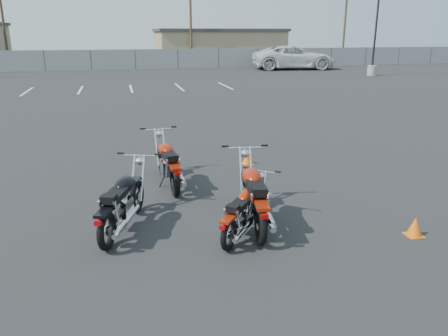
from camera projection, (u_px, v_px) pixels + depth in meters
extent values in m
plane|color=black|center=(221.00, 209.00, 8.60)|extent=(120.00, 120.00, 0.00)
torus|color=black|center=(162.00, 162.00, 10.58)|extent=(0.16, 0.66, 0.65)
cylinder|color=silver|center=(162.00, 162.00, 10.58)|extent=(0.12, 0.18, 0.17)
torus|color=black|center=(175.00, 182.00, 9.15)|extent=(0.16, 0.66, 0.65)
cylinder|color=silver|center=(175.00, 182.00, 9.15)|extent=(0.12, 0.18, 0.17)
cube|color=black|center=(168.00, 169.00, 9.85)|extent=(0.19, 1.14, 0.07)
cube|color=silver|center=(168.00, 167.00, 9.78)|extent=(0.33, 0.43, 0.33)
cylinder|color=silver|center=(168.00, 159.00, 9.73)|extent=(0.24, 0.29, 0.29)
ellipsoid|color=maroon|center=(166.00, 150.00, 9.91)|extent=(0.37, 0.65, 0.28)
cube|color=black|center=(170.00, 157.00, 9.44)|extent=(0.32, 0.61, 0.11)
cube|color=black|center=(172.00, 158.00, 9.18)|extent=(0.25, 0.21, 0.13)
cube|color=maroon|center=(175.00, 167.00, 9.03)|extent=(0.23, 0.47, 0.05)
cube|color=maroon|center=(161.00, 148.00, 10.48)|extent=(0.17, 0.38, 0.04)
cylinder|color=silver|center=(179.00, 167.00, 9.26)|extent=(0.07, 0.20, 0.43)
cylinder|color=silver|center=(167.00, 168.00, 9.18)|extent=(0.07, 0.20, 0.43)
cylinder|color=silver|center=(179.00, 176.00, 9.63)|extent=(0.18, 1.20, 0.14)
cylinder|color=silver|center=(182.00, 180.00, 9.30)|extent=(0.16, 0.39, 0.14)
cylinder|color=silver|center=(164.00, 146.00, 10.62)|extent=(0.08, 0.43, 0.85)
cylinder|color=silver|center=(156.00, 147.00, 10.57)|extent=(0.08, 0.43, 0.85)
sphere|color=silver|center=(159.00, 134.00, 10.67)|extent=(0.19, 0.19, 0.17)
cylinder|color=silver|center=(158.00, 129.00, 10.66)|extent=(0.76, 0.09, 0.03)
cylinder|color=black|center=(174.00, 127.00, 10.73)|extent=(0.13, 0.05, 0.04)
cylinder|color=black|center=(143.00, 129.00, 10.51)|extent=(0.13, 0.05, 0.04)
cylinder|color=black|center=(163.00, 180.00, 9.77)|extent=(0.17, 0.04, 0.33)
cube|color=#990505|center=(178.00, 174.00, 8.79)|extent=(0.11, 0.07, 0.07)
torus|color=black|center=(137.00, 196.00, 8.38)|extent=(0.33, 0.64, 0.64)
cylinder|color=silver|center=(137.00, 196.00, 8.38)|extent=(0.16, 0.20, 0.17)
torus|color=black|center=(107.00, 231.00, 6.92)|extent=(0.33, 0.64, 0.64)
cylinder|color=silver|center=(107.00, 231.00, 6.92)|extent=(0.16, 0.20, 0.17)
cube|color=black|center=(123.00, 210.00, 7.64)|extent=(0.49, 1.08, 0.06)
cube|color=silver|center=(122.00, 207.00, 7.57)|extent=(0.42, 0.48, 0.32)
cylinder|color=silver|center=(121.00, 197.00, 7.51)|extent=(0.29, 0.32, 0.28)
ellipsoid|color=black|center=(125.00, 184.00, 7.70)|extent=(0.52, 0.69, 0.27)
cube|color=black|center=(115.00, 196.00, 7.22)|extent=(0.46, 0.64, 0.11)
cube|color=black|center=(109.00, 199.00, 6.96)|extent=(0.29, 0.26, 0.13)
cube|color=black|center=(104.00, 212.00, 6.80)|extent=(0.34, 0.48, 0.05)
cube|color=black|center=(136.00, 180.00, 8.28)|extent=(0.26, 0.39, 0.04)
cylinder|color=silver|center=(117.00, 212.00, 6.98)|extent=(0.12, 0.20, 0.42)
cylinder|color=silver|center=(101.00, 211.00, 7.01)|extent=(0.12, 0.20, 0.42)
cylinder|color=silver|center=(127.00, 221.00, 7.34)|extent=(0.50, 1.13, 0.14)
cylinder|color=silver|center=(119.00, 228.00, 7.01)|extent=(0.25, 0.40, 0.14)
cylinder|color=silver|center=(143.00, 178.00, 8.39)|extent=(0.19, 0.41, 0.84)
cylinder|color=silver|center=(133.00, 177.00, 8.41)|extent=(0.19, 0.41, 0.84)
sphere|color=silver|center=(140.00, 161.00, 8.48)|extent=(0.22, 0.22, 0.17)
cylinder|color=silver|center=(140.00, 156.00, 8.47)|extent=(0.71, 0.29, 0.03)
cylinder|color=black|center=(158.00, 154.00, 8.39)|extent=(0.13, 0.08, 0.04)
cylinder|color=black|center=(121.00, 153.00, 8.48)|extent=(0.13, 0.08, 0.04)
cylinder|color=black|center=(114.00, 222.00, 7.62)|extent=(0.17, 0.08, 0.32)
cube|color=#990505|center=(98.00, 223.00, 6.56)|extent=(0.12, 0.10, 0.06)
torus|color=black|center=(247.00, 190.00, 8.66)|extent=(0.22, 0.69, 0.68)
cylinder|color=silver|center=(247.00, 190.00, 8.66)|extent=(0.14, 0.20, 0.18)
torus|color=black|center=(261.00, 225.00, 7.09)|extent=(0.22, 0.69, 0.68)
cylinder|color=silver|center=(261.00, 225.00, 7.09)|extent=(0.14, 0.20, 0.18)
cube|color=black|center=(253.00, 203.00, 7.86)|extent=(0.29, 1.20, 0.07)
cube|color=silver|center=(254.00, 201.00, 7.79)|extent=(0.38, 0.47, 0.34)
cylinder|color=silver|center=(254.00, 190.00, 7.73)|extent=(0.27, 0.31, 0.30)
ellipsoid|color=maroon|center=(252.00, 177.00, 7.93)|extent=(0.44, 0.70, 0.29)
cube|color=black|center=(257.00, 188.00, 7.42)|extent=(0.38, 0.66, 0.11)
cube|color=black|center=(259.00, 192.00, 7.13)|extent=(0.28, 0.24, 0.14)
cube|color=maroon|center=(262.00, 205.00, 6.96)|extent=(0.27, 0.50, 0.06)
cube|color=maroon|center=(247.00, 173.00, 8.55)|extent=(0.20, 0.40, 0.05)
cylinder|color=silver|center=(268.00, 204.00, 7.18)|extent=(0.09, 0.22, 0.45)
cylinder|color=silver|center=(251.00, 205.00, 7.16)|extent=(0.09, 0.22, 0.45)
cylinder|color=silver|center=(266.00, 214.00, 7.57)|extent=(0.29, 1.25, 0.15)
cylinder|color=silver|center=(270.00, 221.00, 7.22)|extent=(0.19, 0.42, 0.15)
cylinder|color=silver|center=(251.00, 170.00, 8.69)|extent=(0.12, 0.46, 0.90)
cylinder|color=silver|center=(241.00, 170.00, 8.67)|extent=(0.12, 0.46, 0.90)
sphere|color=silver|center=(245.00, 154.00, 8.77)|extent=(0.21, 0.21, 0.18)
cylinder|color=silver|center=(245.00, 148.00, 8.75)|extent=(0.79, 0.15, 0.03)
cylinder|color=black|center=(265.00, 145.00, 8.75)|extent=(0.14, 0.06, 0.04)
cylinder|color=black|center=(225.00, 146.00, 8.68)|extent=(0.14, 0.06, 0.04)
cylinder|color=black|center=(245.00, 217.00, 7.81)|extent=(0.18, 0.05, 0.34)
cube|color=#990505|center=(265.00, 216.00, 6.71)|extent=(0.12, 0.08, 0.07)
torus|color=black|center=(256.00, 206.00, 8.03)|extent=(0.40, 0.48, 0.53)
cylinder|color=silver|center=(256.00, 206.00, 8.03)|extent=(0.16, 0.17, 0.14)
torus|color=black|center=(229.00, 235.00, 6.92)|extent=(0.40, 0.48, 0.53)
cylinder|color=silver|center=(229.00, 235.00, 6.92)|extent=(0.16, 0.17, 0.14)
cube|color=black|center=(244.00, 218.00, 7.46)|extent=(0.64, 0.79, 0.05)
cube|color=silver|center=(243.00, 216.00, 7.41)|extent=(0.40, 0.42, 0.27)
cylinder|color=silver|center=(243.00, 207.00, 7.36)|extent=(0.28, 0.28, 0.23)
ellipsoid|color=maroon|center=(247.00, 196.00, 7.50)|extent=(0.53, 0.57, 0.23)
cube|color=black|center=(238.00, 206.00, 7.14)|extent=(0.48, 0.53, 0.09)
cube|color=black|center=(233.00, 208.00, 6.93)|extent=(0.25, 0.24, 0.11)
cube|color=maroon|center=(228.00, 219.00, 6.82)|extent=(0.35, 0.39, 0.04)
cube|color=maroon|center=(257.00, 192.00, 7.95)|extent=(0.27, 0.31, 0.04)
cylinder|color=silver|center=(238.00, 220.00, 6.92)|extent=(0.13, 0.16, 0.35)
cylinder|color=silver|center=(226.00, 218.00, 7.01)|extent=(0.13, 0.16, 0.35)
cylinder|color=silver|center=(246.00, 228.00, 7.19)|extent=(0.66, 0.82, 0.11)
cylinder|color=silver|center=(239.00, 234.00, 6.94)|extent=(0.28, 0.31, 0.12)
cylinder|color=silver|center=(263.00, 191.00, 8.01)|extent=(0.25, 0.30, 0.70)
cylinder|color=silver|center=(255.00, 190.00, 8.07)|extent=(0.25, 0.30, 0.70)
sphere|color=silver|center=(262.00, 176.00, 8.10)|extent=(0.20, 0.20, 0.14)
cylinder|color=silver|center=(262.00, 171.00, 8.09)|extent=(0.51, 0.40, 0.03)
cylinder|color=black|center=(278.00, 172.00, 7.94)|extent=(0.10, 0.09, 0.03)
cylinder|color=black|center=(246.00, 168.00, 8.18)|extent=(0.10, 0.09, 0.03)
cylinder|color=black|center=(235.00, 227.00, 7.49)|extent=(0.12, 0.10, 0.27)
cube|color=#990505|center=(222.00, 228.00, 6.63)|extent=(0.10, 0.10, 0.05)
cone|color=orange|center=(247.00, 157.00, 11.51)|extent=(0.27, 0.27, 0.34)
cube|color=orange|center=(247.00, 163.00, 11.56)|extent=(0.29, 0.29, 0.01)
cone|color=orange|center=(415.00, 226.00, 7.43)|extent=(0.26, 0.26, 0.32)
cube|color=orange|center=(414.00, 235.00, 7.48)|extent=(0.28, 0.28, 0.01)
cylinder|color=#999590|center=(372.00, 70.00, 34.94)|extent=(0.70, 0.70, 0.80)
cylinder|color=black|center=(379.00, 0.00, 33.37)|extent=(0.16, 0.16, 9.71)
cube|color=slate|center=(135.00, 59.00, 40.80)|extent=(80.00, 0.04, 1.80)
cylinder|color=black|center=(44.00, 61.00, 39.00)|extent=(0.06, 0.06, 1.80)
cylinder|color=black|center=(91.00, 60.00, 39.90)|extent=(0.06, 0.06, 1.80)
cylinder|color=black|center=(135.00, 59.00, 40.80)|extent=(0.06, 0.06, 1.80)
cylinder|color=black|center=(178.00, 59.00, 41.70)|extent=(0.06, 0.06, 1.80)
cylinder|color=black|center=(218.00, 58.00, 42.60)|extent=(0.06, 0.06, 1.80)
cylinder|color=black|center=(258.00, 58.00, 43.50)|extent=(0.06, 0.06, 1.80)
cylinder|color=black|center=(295.00, 57.00, 44.41)|extent=(0.06, 0.06, 1.80)
cylinder|color=black|center=(331.00, 57.00, 45.31)|extent=(0.06, 0.06, 1.80)
cylinder|color=black|center=(365.00, 56.00, 46.21)|extent=(0.06, 0.06, 1.80)
cylinder|color=black|center=(399.00, 56.00, 47.11)|extent=(0.06, 0.06, 1.80)
cylinder|color=black|center=(431.00, 55.00, 48.01)|extent=(0.06, 0.06, 1.80)
cube|color=#998462|center=(218.00, 47.00, 51.16)|extent=(14.00, 9.00, 3.40)
cube|color=#3F3735|center=(218.00, 30.00, 50.61)|extent=(14.40, 9.40, 0.30)
cylinder|color=#3F311D|center=(3.00, 19.00, 41.66)|extent=(0.24, 0.24, 9.00)
cylinder|color=#3F311D|center=(191.00, 20.00, 44.79)|extent=(0.24, 0.24, 9.00)
cylinder|color=#3F311D|center=(345.00, 21.00, 49.77)|extent=(0.24, 0.24, 9.00)
cube|color=silver|center=(27.00, 91.00, 25.58)|extent=(0.12, 4.00, 0.01)
cube|color=silver|center=(80.00, 90.00, 26.25)|extent=(0.12, 4.00, 0.01)
cube|color=silver|center=(131.00, 89.00, 26.93)|extent=(0.12, 4.00, 0.01)
cube|color=silver|center=(179.00, 87.00, 27.60)|extent=(0.12, 4.00, 0.01)
cube|color=silver|center=(225.00, 86.00, 28.28)|extent=(0.12, 4.00, 0.01)
imported|color=silver|center=(294.00, 51.00, 40.42)|extent=(4.59, 9.26, 3.38)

